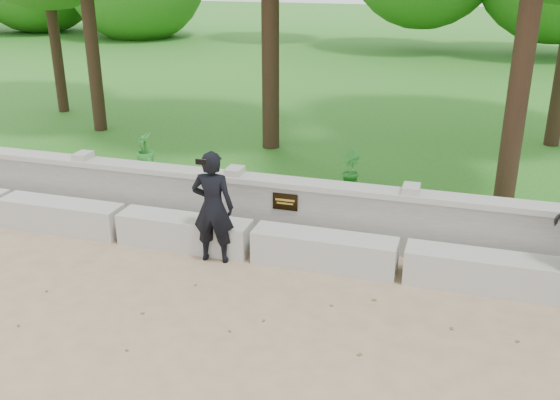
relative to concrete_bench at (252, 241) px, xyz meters
The scene contains 8 objects.
ground 1.91m from the concrete_bench, 90.00° to the right, with size 80.00×80.00×0.00m, color #A18562.
lawn 12.10m from the concrete_bench, 90.00° to the left, with size 40.00×22.00×0.25m, color #286019.
concrete_bench is the anchor object (origin of this frame).
parapet_wall 0.74m from the concrete_bench, 89.99° to the left, with size 12.50×0.35×0.90m.
man_main 0.74m from the concrete_bench, 150.66° to the right, with size 0.59×0.53×1.53m.
shrub_a 2.64m from the concrete_bench, 147.78° to the left, with size 0.27×0.18×0.52m, color #2B7F2C.
shrub_b 2.54m from the concrete_bench, 69.77° to the left, with size 0.34×0.28×0.63m, color #2B7F2C.
shrub_d 3.85m from the concrete_bench, 139.86° to the left, with size 0.34×0.31×0.61m, color #2B7F2C.
Camera 1 is at (2.60, -5.30, 3.82)m, focal length 40.00 mm.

